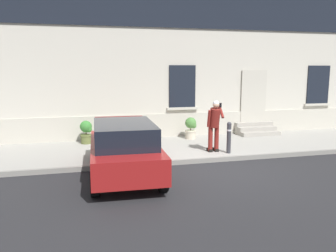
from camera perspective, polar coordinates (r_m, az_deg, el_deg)
The scene contains 11 objects.
ground_plane at distance 10.08m, azimuth 7.77°, elevation -7.41°, with size 80.00×80.00×0.00m, color #232326.
sidewalk at distance 12.61m, azimuth 3.02°, elevation -3.55°, with size 24.00×3.60×0.15m, color #99968E.
curb_edge at distance 10.90m, azimuth 5.93°, elevation -5.67°, with size 24.00×0.12×0.15m, color gray.
building_facade at distance 14.71m, azimuth 0.23°, elevation 12.64°, with size 24.00×1.52×7.50m.
entrance_stoop at distance 15.23m, azimuth 14.33°, elevation -0.57°, with size 1.70×0.96×0.48m.
hatchback_car_red at distance 9.40m, azimuth -7.29°, elevation -3.65°, with size 1.92×4.13×1.50m.
bollard_near_person at distance 11.50m, azimuth 10.04°, elevation -1.70°, with size 0.15×0.15×1.04m.
person_on_phone at distance 11.50m, azimuth 7.69°, elevation 0.56°, with size 0.51×0.52×1.74m.
planter_olive at distance 13.17m, azimuth -13.36°, elevation -0.88°, with size 0.44×0.44×0.86m.
planter_terracotta at distance 13.20m, azimuth -4.54°, elevation -0.63°, with size 0.44×0.44×0.86m.
planter_cream at distance 13.71m, azimuth 3.80°, elevation -0.24°, with size 0.44×0.44×0.86m.
Camera 1 is at (-3.66, -8.93, 2.91)m, focal length 36.86 mm.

